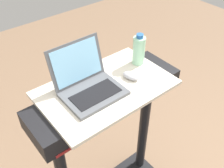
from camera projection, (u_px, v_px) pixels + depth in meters
desk_board at (106, 88)px, 1.42m from camera, size 0.71×0.45×0.02m
laptop at (88, 83)px, 1.36m from camera, size 0.31×0.29×0.24m
computer_mouse at (131, 76)px, 1.46m from camera, size 0.08×0.11×0.03m
water_bottle at (139, 50)px, 1.54m from camera, size 0.07×0.07×0.19m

